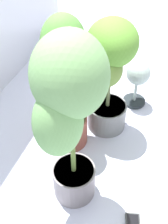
{
  "coord_description": "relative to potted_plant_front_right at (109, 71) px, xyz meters",
  "views": [
    {
      "loc": [
        -1.19,
        -0.43,
        1.5
      ],
      "look_at": [
        -0.03,
        -0.02,
        0.35
      ],
      "focal_mm": 44.79,
      "sensor_mm": 36.0,
      "label": 1
    }
  ],
  "objects": [
    {
      "name": "ground_plane",
      "position": [
        -0.24,
        0.1,
        -0.49
      ],
      "size": [
        8.0,
        8.0,
        0.0
      ],
      "primitive_type": "plane",
      "color": "silver",
      "rests_on": "ground"
    },
    {
      "name": "potted_plant_front_left",
      "position": [
        -0.6,
        0.03,
        0.17
      ],
      "size": [
        0.46,
        0.45,
        1.04
      ],
      "color": "slate",
      "rests_on": "ground"
    },
    {
      "name": "hygrometer_box",
      "position": [
        -0.66,
        -0.35,
        -0.48
      ],
      "size": [
        0.1,
        0.1,
        0.03
      ],
      "rotation": [
        0.0,
        0.0,
        -1.31
      ],
      "color": "#343635",
      "rests_on": "ground"
    },
    {
      "name": "floor_fan",
      "position": [
        0.33,
        -0.15,
        -0.24
      ],
      "size": [
        0.23,
        0.23,
        0.38
      ],
      "rotation": [
        0.0,
        0.0,
        -1.91
      ],
      "color": "#20282A",
      "rests_on": "ground"
    },
    {
      "name": "potted_plant_front_right",
      "position": [
        0.0,
        0.0,
        0.0
      ],
      "size": [
        0.42,
        0.37,
        0.83
      ],
      "color": "gray",
      "rests_on": "ground"
    },
    {
      "name": "potted_plant_center",
      "position": [
        -0.22,
        0.2,
        0.03
      ],
      "size": [
        0.47,
        0.35,
        0.92
      ],
      "color": "#964B3C",
      "rests_on": "ground"
    }
  ]
}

